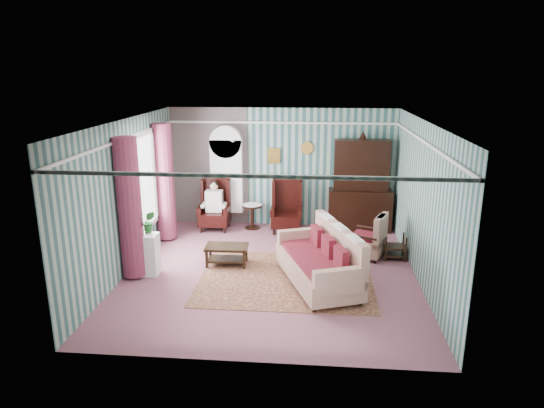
# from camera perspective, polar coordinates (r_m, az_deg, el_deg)

# --- Properties ---
(floor) EXTENTS (6.00, 6.00, 0.00)m
(floor) POSITION_cam_1_polar(r_m,az_deg,el_deg) (9.48, -0.10, -7.98)
(floor) COLOR #844D59
(floor) RESTS_ON ground
(room_shell) EXTENTS (5.53, 6.02, 2.91)m
(room_shell) POSITION_cam_1_polar(r_m,az_deg,el_deg) (9.11, -3.88, 4.26)
(room_shell) COLOR #335D5C
(room_shell) RESTS_ON ground
(bookcase) EXTENTS (0.80, 0.28, 2.24)m
(bookcase) POSITION_cam_1_polar(r_m,az_deg,el_deg) (11.98, -5.32, 2.68)
(bookcase) COLOR white
(bookcase) RESTS_ON floor
(dresser_hutch) EXTENTS (1.50, 0.56, 2.36)m
(dresser_hutch) POSITION_cam_1_polar(r_m,az_deg,el_deg) (11.72, 10.42, 2.49)
(dresser_hutch) COLOR black
(dresser_hutch) RESTS_ON floor
(wingback_left) EXTENTS (0.76, 0.80, 1.25)m
(wingback_left) POSITION_cam_1_polar(r_m,az_deg,el_deg) (11.78, -6.79, -0.08)
(wingback_left) COLOR black
(wingback_left) RESTS_ON floor
(wingback_right) EXTENTS (0.76, 0.80, 1.25)m
(wingback_right) POSITION_cam_1_polar(r_m,az_deg,el_deg) (11.56, 1.73, -0.28)
(wingback_right) COLOR black
(wingback_right) RESTS_ON floor
(seated_woman) EXTENTS (0.44, 0.40, 1.18)m
(seated_woman) POSITION_cam_1_polar(r_m,az_deg,el_deg) (11.79, -6.79, -0.24)
(seated_woman) COLOR beige
(seated_woman) RESTS_ON floor
(round_side_table) EXTENTS (0.50, 0.50, 0.60)m
(round_side_table) POSITION_cam_1_polar(r_m,az_deg,el_deg) (11.87, -2.34, -1.49)
(round_side_table) COLOR black
(round_side_table) RESTS_ON floor
(nest_table) EXTENTS (0.45, 0.38, 0.54)m
(nest_table) POSITION_cam_1_polar(r_m,az_deg,el_deg) (10.32, 14.21, -4.85)
(nest_table) COLOR black
(nest_table) RESTS_ON floor
(plant_stand) EXTENTS (0.55, 0.35, 0.80)m
(plant_stand) POSITION_cam_1_polar(r_m,az_deg,el_deg) (9.56, -14.82, -5.74)
(plant_stand) COLOR silver
(plant_stand) RESTS_ON floor
(rug) EXTENTS (3.20, 2.60, 0.01)m
(rug) POSITION_cam_1_polar(r_m,az_deg,el_deg) (9.18, 1.62, -8.76)
(rug) COLOR #45171E
(rug) RESTS_ON floor
(sofa) EXTENTS (1.63, 2.38, 1.06)m
(sofa) POSITION_cam_1_polar(r_m,az_deg,el_deg) (8.79, 5.41, -6.28)
(sofa) COLOR #BAAA90
(sofa) RESTS_ON floor
(floral_armchair) EXTENTS (1.10, 1.05, 1.09)m
(floral_armchair) POSITION_cam_1_polar(r_m,az_deg,el_deg) (10.22, 11.09, -3.21)
(floral_armchair) COLOR beige
(floral_armchair) RESTS_ON floor
(coffee_table) EXTENTS (0.85, 0.52, 0.40)m
(coffee_table) POSITION_cam_1_polar(r_m,az_deg,el_deg) (9.77, -5.33, -6.03)
(coffee_table) COLOR black
(coffee_table) RESTS_ON floor
(potted_plant_a) EXTENTS (0.42, 0.39, 0.39)m
(potted_plant_a) POSITION_cam_1_polar(r_m,az_deg,el_deg) (9.25, -15.59, -2.58)
(potted_plant_a) COLOR #184A17
(potted_plant_a) RESTS_ON plant_stand
(potted_plant_b) EXTENTS (0.28, 0.24, 0.43)m
(potted_plant_b) POSITION_cam_1_polar(r_m,az_deg,el_deg) (9.43, -14.28, -2.03)
(potted_plant_b) COLOR #1F591B
(potted_plant_b) RESTS_ON plant_stand
(potted_plant_c) EXTENTS (0.23, 0.23, 0.39)m
(potted_plant_c) POSITION_cam_1_polar(r_m,az_deg,el_deg) (9.48, -15.51, -2.14)
(potted_plant_c) COLOR #174A17
(potted_plant_c) RESTS_ON plant_stand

